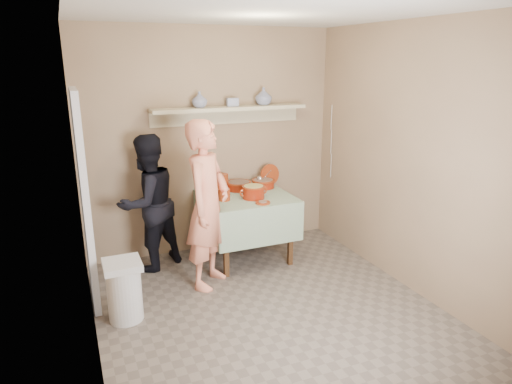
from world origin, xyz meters
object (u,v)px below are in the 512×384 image
person_helper (148,203)px  cazuela_rice (253,191)px  serving_table (246,205)px  trash_bin (124,290)px  person_cook (208,205)px

person_helper → cazuela_rice: 1.15m
serving_table → trash_bin: bearing=-151.0°
person_helper → serving_table: bearing=142.5°
person_helper → serving_table: size_ratio=1.53×
trash_bin → cazuela_rice: bearing=23.9°
person_helper → serving_table: (1.07, -0.17, -0.10)m
person_helper → trash_bin: person_helper is taller
person_helper → cazuela_rice: bearing=135.3°
person_cook → cazuela_rice: bearing=-22.4°
person_cook → trash_bin: (-0.89, -0.37, -0.57)m
person_cook → person_helper: bearing=79.3°
cazuela_rice → trash_bin: cazuela_rice is taller
serving_table → cazuela_rice: size_ratio=2.95×
serving_table → cazuela_rice: bearing=-79.1°
person_cook → trash_bin: size_ratio=3.03×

